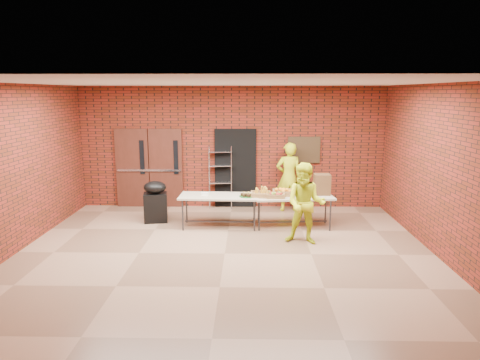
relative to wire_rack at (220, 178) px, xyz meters
name	(u,v)px	position (x,y,z in m)	size (l,w,h in m)	color
room	(224,171)	(0.29, -3.32, 0.78)	(8.08, 7.08, 3.28)	brown
double_doors	(149,168)	(-1.90, 0.12, 0.23)	(1.78, 0.12, 2.10)	#491E14
dark_doorway	(235,168)	(0.39, 0.14, 0.23)	(1.10, 0.06, 2.10)	black
bronze_plaque	(304,150)	(2.19, 0.13, 0.73)	(0.85, 0.04, 0.70)	#3E2C18
wire_rack	(220,178)	(0.00, 0.00, 0.00)	(0.60, 0.20, 1.65)	#B5B6BD
table_left	(219,198)	(0.08, -1.64, -0.15)	(1.82, 0.82, 0.74)	tan
table_right	(294,198)	(1.77, -1.61, -0.16)	(1.84, 0.91, 0.73)	tan
basket_bananas	(261,194)	(1.02, -1.70, -0.04)	(0.44, 0.34, 0.14)	olive
basket_oranges	(283,192)	(1.54, -1.53, -0.03)	(0.48, 0.37, 0.15)	olive
basket_apples	(275,195)	(1.34, -1.78, -0.04)	(0.41, 0.32, 0.13)	olive
muffin_tray	(247,195)	(0.72, -1.73, -0.04)	(0.36, 0.36, 0.09)	#15521B
napkin_box	(205,194)	(-0.25, -1.59, -0.06)	(0.16, 0.11, 0.05)	white
coffee_dispenser	(322,184)	(2.43, -1.44, 0.14)	(0.36, 0.32, 0.47)	#53351C
cup_stack_front	(308,192)	(2.08, -1.71, 0.03)	(0.08, 0.08, 0.25)	white
cup_stack_mid	(311,193)	(2.13, -1.81, 0.03)	(0.08, 0.08, 0.25)	white
cup_stack_back	(307,190)	(2.06, -1.60, 0.04)	(0.09, 0.09, 0.27)	white
covered_grill	(155,201)	(-1.47, -1.25, -0.33)	(0.61, 0.54, 0.98)	black
volunteer_woman	(289,177)	(1.78, -0.22, 0.07)	(0.65, 0.43, 1.79)	#C5D417
volunteer_man	(305,204)	(1.89, -2.69, 0.01)	(0.81, 0.63, 1.66)	#C5D417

